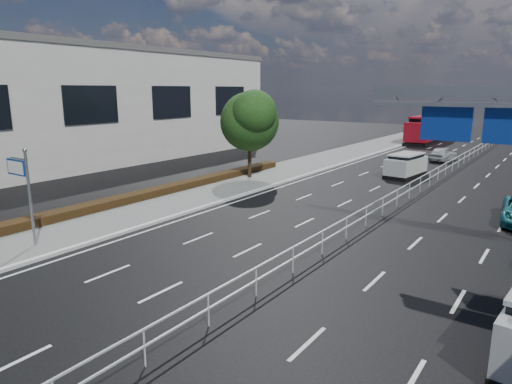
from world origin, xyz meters
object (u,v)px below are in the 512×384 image
Objects in this scene: toilet_sign at (22,180)px; red_bus at (427,128)px; near_car_dark at (452,132)px; white_minivan at (406,165)px; near_car_silver at (443,154)px.

toilet_sign reaches higher than red_bus.
white_minivan is at bearing 99.28° from near_car_dark.
toilet_sign is 0.38× the size of red_bus.
red_bus is at bearing 84.11° from near_car_dark.
red_bus is 16.17m from near_car_silver.
near_car_silver is (0.43, 10.18, -0.22)m from white_minivan.
white_minivan is at bearing 71.60° from toilet_sign.
toilet_sign reaches higher than near_car_dark.
toilet_sign is at bearing -102.14° from white_minivan.
near_car_silver is 24.00m from near_car_dark.
red_bus reaches higher than near_car_silver.
toilet_sign is 0.98× the size of white_minivan.
near_car_dark is at bearing 102.57° from white_minivan.
near_car_silver is (8.94, 35.76, -2.26)m from toilet_sign.
toilet_sign is at bearing -93.82° from red_bus.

